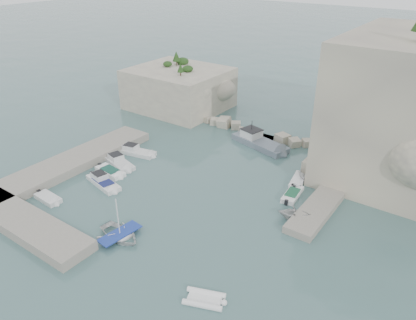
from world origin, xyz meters
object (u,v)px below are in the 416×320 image
Objects in this scene: motorboat_b at (119,165)px; motorboat_a at (136,154)px; work_boat at (260,146)px; tender_east_b at (292,196)px; motorboat_e at (48,200)px; tender_east_a at (294,219)px; motorboat_c at (111,173)px; tender_east_d at (318,184)px; motorboat_d at (104,185)px; inflatable_dinghy at (204,300)px; tender_east_c at (298,182)px; rowboat at (120,237)px.

motorboat_a is at bearing 113.81° from motorboat_b.
work_boat is at bearing 68.19° from motorboat_b.
motorboat_a is 22.78m from tender_east_b.
tender_east_a is (24.35, 12.93, 0.00)m from motorboat_e.
tender_east_d is (22.63, 12.90, 0.00)m from motorboat_c.
tender_east_d is (-0.73, 8.43, 0.00)m from tender_east_a.
work_boat is (10.02, 20.85, 0.00)m from motorboat_d.
tender_east_b is (21.30, 8.45, 0.00)m from motorboat_c.
motorboat_d reaches higher than tender_east_b.
tender_east_d is (23.98, 6.89, 0.00)m from motorboat_a.
work_boat reaches higher than motorboat_d.
inflatable_dinghy is 23.11m from tender_east_d.
tender_east_c is (18.99, 14.32, 0.00)m from motorboat_d.
rowboat reaches higher than inflatable_dinghy.
inflatable_dinghy is (23.25, -1.74, 0.00)m from motorboat_e.
motorboat_b and motorboat_d have the same top height.
tender_east_b is at bearing 41.09° from motorboat_d.
rowboat is (9.20, -5.99, 0.00)m from motorboat_d.
tender_east_d is at bearing 48.25° from motorboat_d.
rowboat is 26.85m from work_boat.
tender_east_a reaches higher than motorboat_a.
motorboat_e is at bearing -75.37° from motorboat_b.
motorboat_c is 21.69m from work_boat.
tender_east_a is (24.71, -1.54, 0.00)m from motorboat_a.
tender_east_a is at bearing 17.17° from motorboat_c.
motorboat_b reaches higher than rowboat.
tender_east_c is at bearing 4.48° from motorboat_a.
rowboat is (11.66, 0.03, 0.00)m from motorboat_e.
motorboat_a is 14.48m from motorboat_e.
rowboat is at bearing -60.78° from motorboat_a.
tender_east_c is 11.10m from work_boat.
work_boat is at bearing 43.22° from tender_east_c.
motorboat_c is 1.07× the size of tender_east_c.
tender_east_a reaches higher than inflatable_dinghy.
tender_east_b is at bearing -177.05° from tender_east_c.
tender_east_c is at bearing 7.70° from tender_east_b.
motorboat_c is at bearing -55.01° from motorboat_b.
work_boat is (11.49, 18.39, 0.00)m from motorboat_c.
motorboat_b is (0.54, -3.71, 0.00)m from motorboat_a.
motorboat_d is 0.61× the size of work_boat.
motorboat_b is at bearing 115.78° from motorboat_c.
tender_east_d is at bearing -11.65° from work_boat.
inflatable_dinghy is 30.57m from work_boat.
tender_east_c is 0.92× the size of tender_east_d.
motorboat_d is at bearing 84.17° from tender_east_a.
tender_east_b is (-2.06, 3.98, 0.00)m from tender_east_a.
rowboat is 1.36× the size of inflatable_dinghy.
inflatable_dinghy is 0.80× the size of tender_east_c.
motorboat_a is 28.65m from inflatable_dinghy.
motorboat_a is 1.29× the size of tender_east_d.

